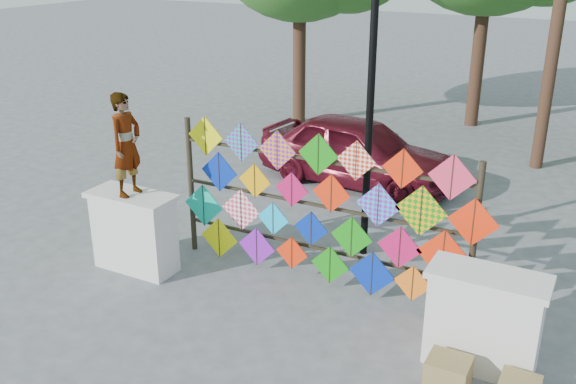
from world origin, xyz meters
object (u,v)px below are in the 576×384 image
Objects in this scene: lamppost at (371,95)px; kite_rack at (321,211)px; sedan at (358,151)px; vendor_woman at (126,145)px.

kite_rack is at bearing -99.20° from lamppost.
kite_rack reaches higher than sedan.
sedan is (-1.17, 4.32, -0.48)m from kite_rack.
lamppost is at bearing -149.76° from sedan.
kite_rack is at bearing -158.88° from sedan.
vendor_woman is 5.66m from sedan.
lamppost is at bearing 80.80° from kite_rack.
lamppost reaches higher than kite_rack.
kite_rack is 3.15× the size of vendor_woman.
vendor_woman is at bearing -143.68° from lamppost.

